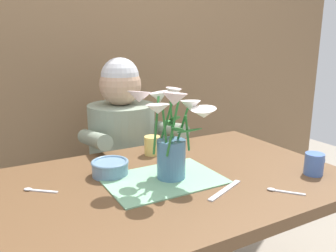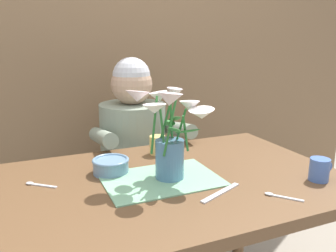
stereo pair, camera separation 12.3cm
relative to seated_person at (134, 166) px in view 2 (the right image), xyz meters
name	(u,v)px [view 2 (the right image)]	position (x,y,z in m)	size (l,w,h in m)	color
wood_panel_backdrop	(103,34)	(-0.04, 0.43, 0.69)	(4.00, 0.10, 2.50)	brown
dining_table	(175,202)	(-0.04, -0.62, 0.08)	(1.20, 0.80, 0.74)	brown
seated_person	(134,166)	(0.00, 0.00, 0.00)	(0.45, 0.47, 1.14)	#4C4C56
striped_placemat	(162,180)	(-0.09, -0.62, 0.18)	(0.40, 0.28, 0.01)	#7AB289
flower_vase	(170,132)	(-0.06, -0.63, 0.35)	(0.31, 0.24, 0.33)	teal
ceramic_bowl	(111,165)	(-0.24, -0.48, 0.21)	(0.14, 0.14, 0.06)	#6689A8
dinner_knife	(221,193)	(0.04, -0.79, 0.18)	(0.19, 0.02, 0.01)	silver
ceramic_mug	(158,145)	(0.00, -0.35, 0.22)	(0.09, 0.07, 0.08)	#E5C666
coffee_cup	(320,169)	(0.42, -0.84, 0.22)	(0.09, 0.07, 0.08)	#476BB7
spoon_0	(277,196)	(0.19, -0.88, 0.18)	(0.09, 0.10, 0.01)	silver
spoon_1	(36,184)	(-0.50, -0.49, 0.18)	(0.10, 0.09, 0.01)	silver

